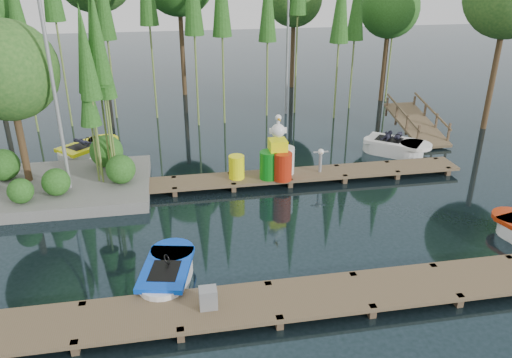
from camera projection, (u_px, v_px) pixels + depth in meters
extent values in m
plane|color=#1B2B32|center=(243.00, 219.00, 15.59)|extent=(90.00, 90.00, 0.00)
cube|color=brown|center=(274.00, 301.00, 11.44)|extent=(18.00, 1.50, 0.10)
cube|color=brown|center=(76.00, 352.00, 10.25)|extent=(0.16, 0.16, 0.50)
cube|color=brown|center=(84.00, 312.00, 11.39)|extent=(0.16, 0.16, 0.50)
cube|color=brown|center=(181.00, 338.00, 10.61)|extent=(0.16, 0.16, 0.50)
cube|color=brown|center=(179.00, 302.00, 11.74)|extent=(0.16, 0.16, 0.50)
cube|color=brown|center=(279.00, 326.00, 10.96)|extent=(0.16, 0.16, 0.50)
cube|color=brown|center=(268.00, 292.00, 12.09)|extent=(0.16, 0.16, 0.50)
cube|color=brown|center=(372.00, 315.00, 11.31)|extent=(0.16, 0.16, 0.50)
cube|color=brown|center=(352.00, 282.00, 12.44)|extent=(0.16, 0.16, 0.50)
cube|color=brown|center=(459.00, 304.00, 11.66)|extent=(0.16, 0.16, 0.50)
cube|color=brown|center=(432.00, 273.00, 12.80)|extent=(0.16, 0.16, 0.50)
cube|color=brown|center=(507.00, 265.00, 13.15)|extent=(0.16, 0.16, 0.50)
cube|color=brown|center=(260.00, 177.00, 17.90)|extent=(15.00, 1.20, 0.10)
cube|color=brown|center=(51.00, 204.00, 16.39)|extent=(0.16, 0.16, 0.50)
cube|color=brown|center=(56.00, 192.00, 17.25)|extent=(0.16, 0.16, 0.50)
cube|color=brown|center=(114.00, 199.00, 16.72)|extent=(0.16, 0.16, 0.50)
cube|color=brown|center=(116.00, 188.00, 17.59)|extent=(0.16, 0.16, 0.50)
cube|color=brown|center=(175.00, 195.00, 17.05)|extent=(0.16, 0.16, 0.50)
cube|color=brown|center=(174.00, 183.00, 17.92)|extent=(0.16, 0.16, 0.50)
cube|color=brown|center=(234.00, 190.00, 17.39)|extent=(0.16, 0.16, 0.50)
cube|color=brown|center=(230.00, 179.00, 18.25)|extent=(0.16, 0.16, 0.50)
cube|color=brown|center=(290.00, 186.00, 17.72)|extent=(0.16, 0.16, 0.50)
cube|color=brown|center=(284.00, 175.00, 18.58)|extent=(0.16, 0.16, 0.50)
cube|color=brown|center=(345.00, 182.00, 18.05)|extent=(0.16, 0.16, 0.50)
cube|color=brown|center=(336.00, 171.00, 18.91)|extent=(0.16, 0.16, 0.50)
cube|color=brown|center=(397.00, 178.00, 18.38)|extent=(0.16, 0.16, 0.50)
cube|color=brown|center=(386.00, 168.00, 19.25)|extent=(0.16, 0.16, 0.50)
cube|color=brown|center=(448.00, 174.00, 18.72)|extent=(0.16, 0.16, 0.50)
cube|color=brown|center=(435.00, 164.00, 19.58)|extent=(0.16, 0.16, 0.50)
cube|color=slate|center=(58.00, 188.00, 17.23)|extent=(6.20, 4.20, 0.42)
sphere|color=#2C6620|center=(3.00, 165.00, 17.17)|extent=(1.10, 1.10, 1.10)
sphere|color=#2C6620|center=(56.00, 182.00, 16.10)|extent=(0.90, 0.90, 0.90)
sphere|color=#2C6620|center=(106.00, 151.00, 18.25)|extent=(1.20, 1.20, 1.20)
sphere|color=#2C6620|center=(21.00, 191.00, 15.60)|extent=(0.80, 0.80, 0.80)
sphere|color=#2C6620|center=(121.00, 169.00, 16.95)|extent=(1.00, 1.00, 1.00)
cylinder|color=#48331E|center=(20.00, 136.00, 16.69)|extent=(0.24, 0.24, 3.60)
sphere|color=#386925|center=(7.00, 70.00, 15.80)|extent=(3.20, 3.20, 3.20)
cylinder|color=olive|center=(102.00, 103.00, 16.90)|extent=(0.07, 0.07, 5.93)
cone|color=#2C6620|center=(94.00, 40.00, 16.06)|extent=(0.70, 0.70, 2.97)
cylinder|color=olive|center=(92.00, 109.00, 16.75)|extent=(0.07, 0.07, 5.66)
cone|color=#2C6620|center=(84.00, 48.00, 15.95)|extent=(0.70, 0.70, 2.83)
cylinder|color=olive|center=(109.00, 113.00, 17.09)|extent=(0.07, 0.07, 5.22)
cone|color=#2C6620|center=(102.00, 59.00, 16.35)|extent=(0.70, 0.70, 2.61)
cylinder|color=olive|center=(94.00, 116.00, 16.24)|extent=(0.07, 0.07, 5.53)
cone|color=#2C6620|center=(86.00, 55.00, 15.46)|extent=(0.70, 0.70, 2.76)
cylinder|color=olive|center=(93.00, 137.00, 16.64)|extent=(0.07, 0.07, 4.01)
cone|color=#2C6620|center=(88.00, 95.00, 16.07)|extent=(0.70, 0.70, 2.01)
cylinder|color=olive|center=(105.00, 101.00, 16.78)|extent=(0.07, 0.07, 6.11)
cone|color=#2C6620|center=(97.00, 36.00, 15.91)|extent=(0.70, 0.70, 3.05)
cylinder|color=#48331E|center=(495.00, 65.00, 22.66)|extent=(0.26, 0.26, 6.06)
cylinder|color=#48331E|center=(385.00, 56.00, 27.58)|extent=(0.26, 0.26, 5.02)
sphere|color=#2C6620|center=(390.00, 8.00, 26.57)|extent=(3.16, 3.16, 3.16)
cylinder|color=#48331E|center=(293.00, 44.00, 30.48)|extent=(0.26, 0.26, 5.31)
cylinder|color=#48331E|center=(182.00, 39.00, 28.54)|extent=(0.26, 0.26, 6.46)
cylinder|color=#48331E|center=(102.00, 37.00, 27.71)|extent=(0.26, 0.26, 6.85)
cylinder|color=olive|center=(23.00, 51.00, 21.94)|extent=(0.09, 0.09, 7.48)
cone|color=#2C6620|center=(14.00, 0.00, 21.09)|extent=(0.90, 0.90, 4.11)
cylinder|color=olive|center=(56.00, 22.00, 22.26)|extent=(0.09, 0.09, 9.66)
cylinder|color=olive|center=(108.00, 40.00, 23.91)|extent=(0.09, 0.09, 7.69)
cylinder|color=olive|center=(150.00, 26.00, 23.66)|extent=(0.09, 0.09, 8.99)
cylinder|color=olive|center=(195.00, 36.00, 22.65)|extent=(0.09, 0.09, 8.44)
cylinder|color=olive|center=(222.00, 37.00, 23.03)|extent=(0.09, 0.09, 8.22)
cylinder|color=olive|center=(267.00, 42.00, 24.35)|extent=(0.09, 0.09, 7.41)
cylinder|color=olive|center=(298.00, 16.00, 24.33)|extent=(0.09, 0.09, 9.77)
cylinder|color=olive|center=(339.00, 44.00, 23.96)|extent=(0.09, 0.09, 7.40)
cylinder|color=olive|center=(354.00, 41.00, 25.67)|extent=(0.09, 0.09, 7.14)
cone|color=#2C6620|center=(357.00, 0.00, 24.86)|extent=(0.90, 0.90, 3.93)
cylinder|color=olive|center=(394.00, 23.00, 26.69)|extent=(0.09, 0.09, 8.61)
cylinder|color=gray|center=(55.00, 97.00, 15.52)|extent=(0.12, 0.12, 7.00)
cylinder|color=gray|center=(287.00, 45.00, 24.72)|extent=(0.12, 0.12, 7.00)
cube|color=brown|center=(416.00, 124.00, 22.69)|extent=(1.50, 3.94, 0.95)
cube|color=brown|center=(418.00, 135.00, 21.12)|extent=(0.08, 0.08, 0.90)
cube|color=brown|center=(407.00, 125.00, 22.06)|extent=(0.08, 0.08, 0.90)
cube|color=brown|center=(396.00, 116.00, 23.01)|extent=(0.08, 0.08, 0.90)
cube|color=brown|center=(387.00, 107.00, 23.95)|extent=(0.08, 0.08, 0.90)
cube|color=brown|center=(403.00, 112.00, 22.33)|extent=(0.06, 3.54, 0.83)
cube|color=brown|center=(449.00, 133.00, 21.35)|extent=(0.08, 0.08, 0.90)
cube|color=brown|center=(436.00, 123.00, 22.29)|extent=(0.08, 0.08, 0.90)
cube|color=brown|center=(425.00, 114.00, 23.24)|extent=(0.08, 0.08, 0.90)
cube|color=brown|center=(414.00, 105.00, 24.18)|extent=(0.08, 0.08, 0.90)
cube|color=brown|center=(432.00, 110.00, 22.56)|extent=(0.06, 3.54, 0.83)
cube|color=white|center=(167.00, 278.00, 12.38)|extent=(1.32, 1.33, 0.51)
cylinder|color=white|center=(171.00, 265.00, 12.89)|extent=(1.32, 1.32, 0.51)
cylinder|color=white|center=(162.00, 292.00, 11.88)|extent=(1.32, 1.32, 0.51)
cube|color=blue|center=(166.00, 269.00, 12.27)|extent=(1.52, 2.12, 0.13)
cylinder|color=blue|center=(172.00, 251.00, 13.01)|extent=(1.34, 1.34, 0.13)
cube|color=black|center=(165.00, 271.00, 12.09)|extent=(0.87, 1.04, 0.06)
torus|color=black|center=(167.00, 259.00, 12.32)|extent=(0.19, 0.28, 0.24)
cylinder|color=#B02908|center=(512.00, 217.00, 14.70)|extent=(1.37, 1.37, 0.13)
cube|color=white|center=(87.00, 153.00, 20.28)|extent=(1.71, 1.71, 0.55)
cylinder|color=white|center=(99.00, 149.00, 20.73)|extent=(1.70, 1.70, 0.55)
cylinder|color=white|center=(74.00, 157.00, 19.83)|extent=(1.70, 1.70, 0.55)
cube|color=#FDFF0D|center=(86.00, 146.00, 20.16)|extent=(2.36, 2.34, 0.14)
cylinder|color=#FDFF0D|center=(103.00, 140.00, 20.82)|extent=(1.74, 1.74, 0.14)
cube|color=black|center=(81.00, 146.00, 19.99)|extent=(1.23, 1.23, 0.06)
torus|color=black|center=(88.00, 140.00, 20.19)|extent=(0.30, 0.30, 0.27)
imported|color=#1E1E2D|center=(79.00, 141.00, 19.86)|extent=(0.54, 0.54, 0.98)
cube|color=white|center=(393.00, 149.00, 20.74)|extent=(1.76, 1.76, 0.57)
cylinder|color=white|center=(408.00, 151.00, 20.45)|extent=(1.75, 1.75, 0.57)
cylinder|color=white|center=(378.00, 146.00, 21.02)|extent=(1.75, 1.75, 0.57)
cube|color=white|center=(394.00, 142.00, 20.61)|extent=(2.47, 2.37, 0.15)
cylinder|color=white|center=(416.00, 145.00, 20.19)|extent=(1.79, 1.79, 0.15)
cube|color=black|center=(389.00, 140.00, 20.68)|extent=(1.28, 1.25, 0.06)
torus|color=black|center=(398.00, 137.00, 20.45)|extent=(0.32, 0.30, 0.28)
imported|color=#1E1E2D|center=(388.00, 135.00, 20.62)|extent=(0.52, 0.51, 0.93)
imported|color=#1E1E2D|center=(399.00, 135.00, 20.77)|extent=(0.40, 0.39, 0.71)
cube|color=gray|center=(208.00, 298.00, 11.08)|extent=(0.40, 0.34, 0.49)
cylinder|color=#FDFF0D|center=(237.00, 167.00, 17.58)|extent=(0.56, 0.56, 0.83)
cylinder|color=#0D7715|center=(269.00, 165.00, 17.54)|extent=(0.66, 0.66, 0.99)
cylinder|color=silver|center=(285.00, 160.00, 17.95)|extent=(0.66, 0.66, 0.99)
cylinder|color=#B4220C|center=(283.00, 166.00, 17.41)|extent=(0.66, 0.66, 0.99)
cube|color=#FDFF0D|center=(278.00, 145.00, 17.41)|extent=(0.61, 0.61, 0.39)
sphere|color=white|center=(278.00, 131.00, 17.20)|extent=(0.49, 0.49, 0.49)
cylinder|color=white|center=(278.00, 123.00, 17.09)|extent=(0.11, 0.11, 0.33)
sphere|color=white|center=(278.00, 118.00, 17.01)|extent=(0.22, 0.22, 0.22)
cone|color=#FFA00D|center=(280.00, 120.00, 16.82)|extent=(0.11, 0.33, 0.11)
cube|color=white|center=(278.00, 131.00, 17.20)|extent=(0.61, 0.07, 0.20)
cylinder|color=gray|center=(320.00, 163.00, 18.11)|extent=(0.11, 0.11, 0.67)
sphere|color=white|center=(321.00, 152.00, 17.93)|extent=(0.22, 0.22, 0.22)
cube|color=gray|center=(321.00, 152.00, 17.93)|extent=(0.56, 0.04, 0.04)
cone|color=#FFA00D|center=(322.00, 153.00, 17.81)|extent=(0.04, 0.11, 0.04)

